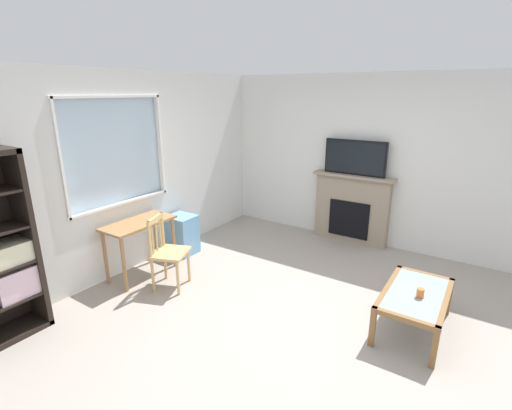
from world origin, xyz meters
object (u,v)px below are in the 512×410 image
at_px(desk_under_window, 139,231).
at_px(coffee_table, 415,298).
at_px(fireplace, 351,208).
at_px(wooden_chair, 167,252).
at_px(tv, 355,158).
at_px(plastic_drawer_unit, 182,234).
at_px(sippy_cup, 420,293).

bearing_deg(desk_under_window, coffee_table, -77.53).
relative_size(fireplace, coffee_table, 1.21).
bearing_deg(wooden_chair, tv, -27.56).
bearing_deg(wooden_chair, plastic_drawer_unit, 34.49).
bearing_deg(fireplace, desk_under_window, 144.16).
height_order(desk_under_window, plastic_drawer_unit, desk_under_window).
bearing_deg(tv, sippy_cup, -144.74).
distance_m(tv, sippy_cup, 2.55).
height_order(wooden_chair, plastic_drawer_unit, wooden_chair).
relative_size(plastic_drawer_unit, coffee_table, 0.56).
height_order(coffee_table, sippy_cup, sippy_cup).
height_order(tv, sippy_cup, tv).
distance_m(tv, coffee_table, 2.51).
xyz_separation_m(wooden_chair, coffee_table, (0.74, -2.70, -0.11)).
bearing_deg(desk_under_window, sippy_cup, -78.92).
bearing_deg(sippy_cup, coffee_table, 32.59).
xyz_separation_m(coffee_table, sippy_cup, (-0.07, -0.05, 0.10)).
relative_size(plastic_drawer_unit, fireplace, 0.46).
xyz_separation_m(wooden_chair, fireplace, (2.64, -1.37, 0.09)).
bearing_deg(sippy_cup, wooden_chair, 103.68).
xyz_separation_m(desk_under_window, coffee_table, (0.71, -3.22, -0.25)).
xyz_separation_m(plastic_drawer_unit, fireplace, (1.81, -1.93, 0.26)).
xyz_separation_m(tv, coffee_table, (-1.88, -1.33, -1.00)).
distance_m(desk_under_window, plastic_drawer_unit, 0.86).
bearing_deg(sippy_cup, desk_under_window, 101.08).
relative_size(plastic_drawer_unit, sippy_cup, 6.42).
height_order(desk_under_window, wooden_chair, wooden_chair).
distance_m(fireplace, coffee_table, 2.33).
relative_size(fireplace, sippy_cup, 13.93).
xyz_separation_m(desk_under_window, wooden_chair, (-0.03, -0.52, -0.14)).
distance_m(plastic_drawer_unit, tv, 2.85).
relative_size(tv, coffee_table, 0.91).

